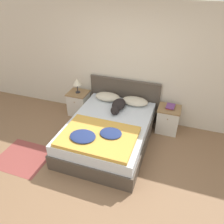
{
  "coord_description": "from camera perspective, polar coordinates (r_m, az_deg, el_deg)",
  "views": [
    {
      "loc": [
        1.1,
        -2.22,
        2.94
      ],
      "look_at": [
        -0.09,
        1.21,
        0.62
      ],
      "focal_mm": 35.0,
      "sensor_mm": 36.0,
      "label": 1
    }
  ],
  "objects": [
    {
      "name": "wall_back",
      "position": [
        4.78,
        4.76,
        12.16
      ],
      "size": [
        9.0,
        0.06,
        2.55
      ],
      "color": "beige",
      "rests_on": "ground_plane"
    },
    {
      "name": "ground_plane",
      "position": [
        3.84,
        -4.89,
        -17.43
      ],
      "size": [
        16.0,
        16.0,
        0.0
      ],
      "primitive_type": "plane",
      "color": "#896647"
    },
    {
      "name": "book_stack",
      "position": [
        4.68,
        14.95,
        1.41
      ],
      "size": [
        0.18,
        0.24,
        0.05
      ],
      "color": "#AD2D28",
      "rests_on": "nightstand_right"
    },
    {
      "name": "pillow_left",
      "position": [
        4.9,
        -1.14,
        4.03
      ],
      "size": [
        0.57,
        0.34,
        0.15
      ],
      "color": "beige",
      "rests_on": "bed"
    },
    {
      "name": "dog",
      "position": [
        4.54,
        1.57,
        1.67
      ],
      "size": [
        0.27,
        0.66,
        0.19
      ],
      "color": "black",
      "rests_on": "bed"
    },
    {
      "name": "rug",
      "position": [
        4.52,
        -22.1,
        -10.92
      ],
      "size": [
        0.95,
        0.82,
        0.0
      ],
      "color": "#93423D",
      "rests_on": "ground_plane"
    },
    {
      "name": "bed",
      "position": [
        4.36,
        -0.9,
        -5.41
      ],
      "size": [
        1.54,
        2.07,
        0.52
      ],
      "color": "#4C4238",
      "rests_on": "ground_plane"
    },
    {
      "name": "nightstand_left",
      "position": [
        5.32,
        -8.65,
        2.34
      ],
      "size": [
        0.46,
        0.44,
        0.57
      ],
      "color": "silver",
      "rests_on": "ground_plane"
    },
    {
      "name": "quilt",
      "position": [
        3.79,
        -3.77,
        -6.31
      ],
      "size": [
        1.29,
        0.95,
        0.11
      ],
      "color": "gold",
      "rests_on": "bed"
    },
    {
      "name": "headboard",
      "position": [
        5.06,
        3.17,
        3.8
      ],
      "size": [
        1.62,
        0.06,
        0.96
      ],
      "color": "#4C4238",
      "rests_on": "ground_plane"
    },
    {
      "name": "pillow_right",
      "position": [
        4.74,
        6.0,
        2.81
      ],
      "size": [
        0.57,
        0.34,
        0.15
      ],
      "color": "beige",
      "rests_on": "bed"
    },
    {
      "name": "table_lamp",
      "position": [
        5.07,
        -9.14,
        7.69
      ],
      "size": [
        0.19,
        0.19,
        0.35
      ],
      "color": "#2D2D33",
      "rests_on": "nightstand_left"
    },
    {
      "name": "nightstand_right",
      "position": [
        4.83,
        14.38,
        -1.87
      ],
      "size": [
        0.46,
        0.44,
        0.57
      ],
      "color": "silver",
      "rests_on": "ground_plane"
    }
  ]
}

